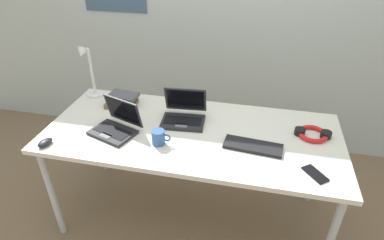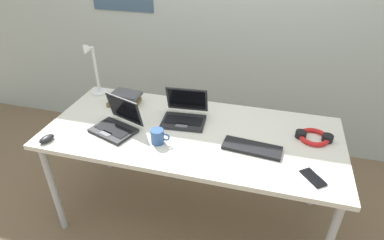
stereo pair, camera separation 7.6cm
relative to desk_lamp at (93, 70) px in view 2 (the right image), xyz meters
The scene contains 11 objects.
ground_plane 1.26m from the desk_lamp, 19.03° to the right, with size 12.00×12.00×0.00m, color #7A6047.
desk 0.88m from the desk_lamp, 19.03° to the right, with size 1.80×0.80×0.74m.
desk_lamp is the anchor object (origin of this frame).
laptop_mid_desk 0.54m from the desk_lamp, 47.46° to the right, with size 0.32×0.30×0.20m.
laptop_back_left 0.76m from the desk_lamp, 13.04° to the right, with size 0.29×0.27×0.20m.
external_keyboard 1.25m from the desk_lamp, 17.26° to the right, with size 0.33×0.12×0.02m, color black.
computer_mouse 0.63m from the desk_lamp, 89.29° to the right, with size 0.06×0.10×0.03m, color black.
cell_phone 1.60m from the desk_lamp, 19.44° to the right, with size 0.06×0.14×0.01m, color black.
headphones 1.54m from the desk_lamp, ahead, with size 0.21×0.18×0.04m.
book_stack 0.31m from the desk_lamp, 14.33° to the right, with size 0.23×0.16×0.08m.
coffee_mug 0.80m from the desk_lamp, 34.73° to the right, with size 0.11×0.08×0.09m.
Camera 2 is at (0.43, -1.59, 1.84)m, focal length 30.13 mm.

